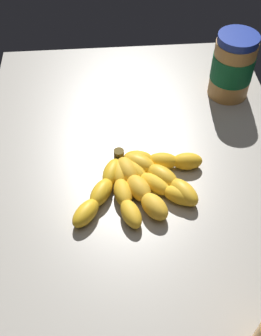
% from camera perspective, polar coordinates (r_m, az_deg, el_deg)
% --- Properties ---
extents(ground_plane, '(0.93, 0.62, 0.03)m').
position_cam_1_polar(ground_plane, '(0.80, 1.40, -2.87)').
color(ground_plane, gray).
extents(banana_bunch, '(0.18, 0.26, 0.04)m').
position_cam_1_polar(banana_bunch, '(0.77, 1.50, -1.86)').
color(banana_bunch, gold).
rests_on(banana_bunch, ground_plane).
extents(peanut_butter_jar, '(0.09, 0.09, 0.15)m').
position_cam_1_polar(peanut_butter_jar, '(0.97, 13.77, 13.34)').
color(peanut_butter_jar, '#BF8442').
rests_on(peanut_butter_jar, ground_plane).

